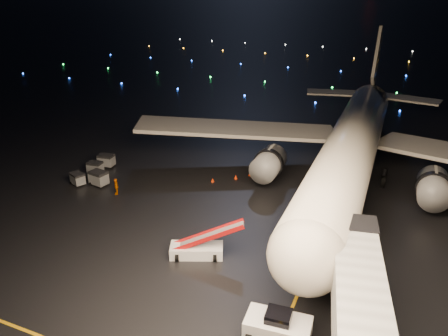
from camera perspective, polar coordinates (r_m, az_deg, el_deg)
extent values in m
plane|color=black|center=(327.78, 21.11, 17.49)|extent=(2000.00, 2000.00, 0.00)
cube|color=#DA9B0D|center=(47.65, 13.66, -6.26)|extent=(0.25, 80.00, 0.02)
cube|color=#DA9B0D|center=(36.07, -24.73, -18.63)|extent=(60.00, 0.25, 0.02)
cube|color=silver|center=(32.12, 7.08, -19.65)|extent=(4.68, 2.71, 2.15)
imported|color=orange|center=(52.35, -13.90, -2.34)|extent=(1.05, 1.22, 1.97)
cone|color=#EB3205|center=(55.04, 1.54, -1.18)|extent=(0.47, 0.47, 0.52)
cone|color=#EB3205|center=(56.06, 3.40, -0.77)|extent=(0.51, 0.51, 0.47)
cone|color=#EB3205|center=(54.24, -1.50, -1.56)|extent=(0.46, 0.46, 0.50)
cone|color=#EB3205|center=(72.30, -4.98, 4.72)|extent=(0.51, 0.51, 0.50)
cube|color=gray|center=(55.27, -16.06, -1.30)|extent=(2.31, 1.79, 1.78)
cube|color=gray|center=(60.62, -15.11, 0.93)|extent=(2.14, 1.62, 1.69)
cube|color=gray|center=(58.88, -16.48, 0.04)|extent=(1.95, 1.47, 1.55)
cube|color=gray|center=(56.22, -18.58, -1.35)|extent=(2.12, 1.85, 1.51)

